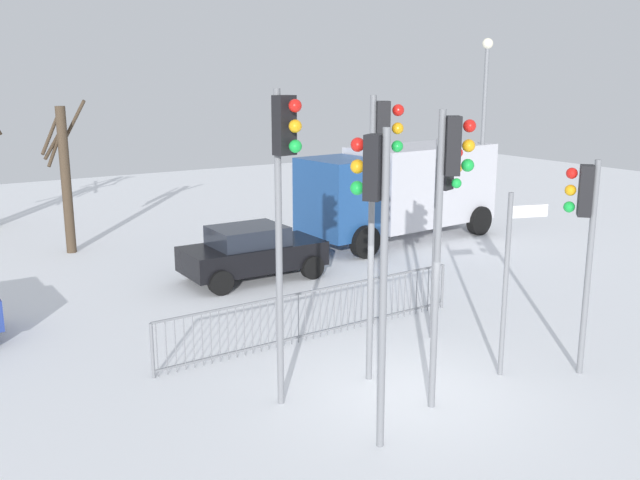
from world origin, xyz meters
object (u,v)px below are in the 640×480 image
object	(u,v)px
direction_sign_post	(509,276)
street_lamp	(484,116)
car_black_mid	(252,252)
traffic_light_foreground_left	(380,177)
bare_tree_left	(65,175)
traffic_light_mid_left	(375,219)
traffic_light_mid_right	(584,219)
traffic_light_rear_left	(444,195)
traffic_light_rear_right	(448,195)
delivery_truck	(401,188)
traffic_light_foreground_right	(284,181)

from	to	relation	value
direction_sign_post	street_lamp	xyz separation A→B (m)	(8.26, 8.97, 2.16)
street_lamp	car_black_mid	bearing A→B (deg)	-174.52
traffic_light_foreground_left	bare_tree_left	distance (m)	13.00
traffic_light_mid_left	direction_sign_post	world-z (taller)	traffic_light_mid_left
bare_tree_left	traffic_light_mid_right	bearing A→B (deg)	-68.69
traffic_light_rear_left	traffic_light_rear_right	world-z (taller)	traffic_light_rear_right
traffic_light_rear_right	street_lamp	bearing A→B (deg)	164.82
traffic_light_rear_left	street_lamp	xyz separation A→B (m)	(8.07, 6.98, 1.00)
direction_sign_post	bare_tree_left	size ratio (longest dim) A/B	0.73
delivery_truck	bare_tree_left	world-z (taller)	bare_tree_left
traffic_light_rear_right	delivery_truck	size ratio (longest dim) A/B	0.67
direction_sign_post	bare_tree_left	xyz separation A→B (m)	(-4.48, 13.81, 0.53)
traffic_light_rear_left	traffic_light_rear_right	distance (m)	3.17
traffic_light_foreground_right	car_black_mid	bearing A→B (deg)	-124.26
traffic_light_rear_left	street_lamp	distance (m)	10.71
traffic_light_foreground_left	delivery_truck	bearing A→B (deg)	170.90
traffic_light_rear_right	direction_sign_post	xyz separation A→B (m)	(1.87, 0.36, -1.68)
traffic_light_foreground_right	traffic_light_rear_left	size ratio (longest dim) A/B	1.25
traffic_light_foreground_left	street_lamp	distance (m)	13.01
traffic_light_foreground_right	bare_tree_left	size ratio (longest dim) A/B	1.11
traffic_light_rear_left	traffic_light_mid_left	world-z (taller)	traffic_light_mid_left
traffic_light_foreground_right	traffic_light_mid_right	bearing A→B (deg)	150.82
direction_sign_post	delivery_truck	bearing A→B (deg)	77.99
traffic_light_rear_left	traffic_light_rear_right	bearing A→B (deg)	29.09
traffic_light_mid_right	traffic_light_mid_left	distance (m)	4.73
traffic_light_foreground_right	delivery_truck	world-z (taller)	traffic_light_foreground_right
traffic_light_rear_right	direction_sign_post	world-z (taller)	traffic_light_rear_right
street_lamp	traffic_light_foreground_right	bearing A→B (deg)	-147.12
delivery_truck	street_lamp	bearing A→B (deg)	160.07
direction_sign_post	car_black_mid	size ratio (longest dim) A/B	0.89
traffic_light_foreground_left	traffic_light_mid_right	world-z (taller)	traffic_light_foreground_left
traffic_light_mid_right	traffic_light_rear_right	bearing A→B (deg)	132.35
traffic_light_foreground_right	traffic_light_rear_right	size ratio (longest dim) A/B	1.06
traffic_light_rear_right	bare_tree_left	distance (m)	14.45
car_black_mid	direction_sign_post	bearing A→B (deg)	-82.50
traffic_light_foreground_right	traffic_light_mid_left	xyz separation A→B (m)	(0.46, -1.76, -0.34)
traffic_light_rear_right	traffic_light_foreground_right	bearing A→B (deg)	-90.91
traffic_light_mid_right	bare_tree_left	bearing A→B (deg)	68.33
traffic_light_mid_left	street_lamp	distance (m)	15.30
traffic_light_mid_right	car_black_mid	world-z (taller)	traffic_light_mid_right
traffic_light_mid_left	bare_tree_left	distance (m)	14.60
traffic_light_rear_right	delivery_truck	bearing A→B (deg)	176.51
traffic_light_foreground_left	traffic_light_rear_left	xyz separation A→B (m)	(2.29, 0.90, -0.64)
traffic_light_mid_left	car_black_mid	distance (m)	9.53
car_black_mid	traffic_light_mid_right	bearing A→B (deg)	-75.73
traffic_light_foreground_right	traffic_light_mid_right	world-z (taller)	traffic_light_foreground_right
traffic_light_foreground_right	traffic_light_mid_left	world-z (taller)	traffic_light_foreground_right
street_lamp	bare_tree_left	size ratio (longest dim) A/B	1.41
delivery_truck	bare_tree_left	xyz separation A→B (m)	(-9.85, 4.08, 0.69)
traffic_light_mid_right	traffic_light_mid_left	size ratio (longest dim) A/B	0.84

